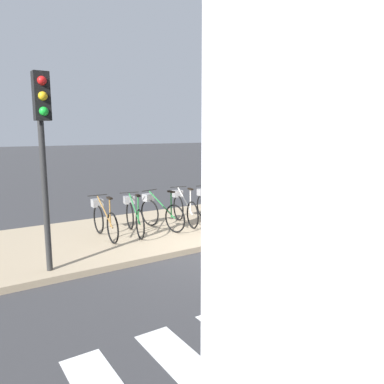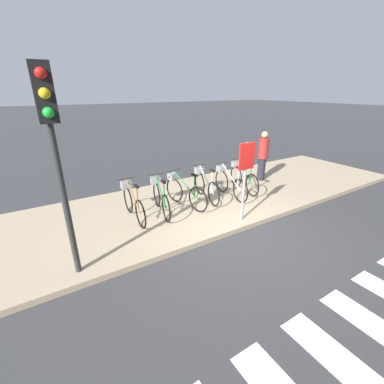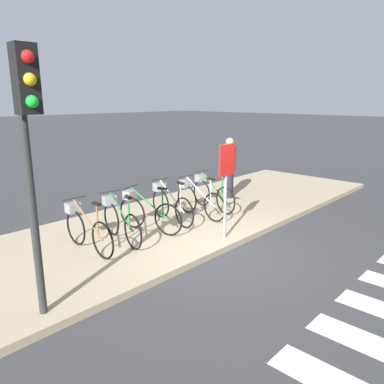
% 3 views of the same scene
% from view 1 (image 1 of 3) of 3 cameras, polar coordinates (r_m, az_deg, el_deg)
% --- Properties ---
extents(ground_plane, '(120.00, 120.00, 0.00)m').
position_cam_1_polar(ground_plane, '(8.10, 3.54, -8.64)').
color(ground_plane, '#38383A').
extents(sidewalk, '(14.66, 3.71, 0.12)m').
position_cam_1_polar(sidewalk, '(9.56, -3.23, -5.45)').
color(sidewalk, tan).
rests_on(sidewalk, ground_plane).
extents(parked_bicycle_0, '(0.46, 1.60, 0.98)m').
position_cam_1_polar(parked_bicycle_0, '(8.62, -13.31, -3.93)').
color(parked_bicycle_0, black).
rests_on(parked_bicycle_0, sidewalk).
extents(parked_bicycle_1, '(0.48, 1.58, 0.98)m').
position_cam_1_polar(parked_bicycle_1, '(8.84, -8.89, -3.47)').
color(parked_bicycle_1, black).
rests_on(parked_bicycle_1, sidewalk).
extents(parked_bicycle_2, '(0.51, 1.57, 0.98)m').
position_cam_1_polar(parked_bicycle_2, '(9.19, -5.00, -2.90)').
color(parked_bicycle_2, black).
rests_on(parked_bicycle_2, sidewalk).
extents(parked_bicycle_3, '(0.46, 1.59, 0.98)m').
position_cam_1_polar(parked_bicycle_3, '(9.65, -1.28, -2.28)').
color(parked_bicycle_3, black).
rests_on(parked_bicycle_3, sidewalk).
extents(parked_bicycle_4, '(0.46, 1.60, 0.98)m').
position_cam_1_polar(parked_bicycle_4, '(9.89, 2.83, -2.01)').
color(parked_bicycle_4, black).
rests_on(parked_bicycle_4, sidewalk).
extents(parked_bicycle_5, '(0.48, 1.58, 0.98)m').
position_cam_1_polar(parked_bicycle_5, '(10.41, 5.27, -1.46)').
color(parked_bicycle_5, black).
rests_on(parked_bicycle_5, sidewalk).
extents(pedestrian, '(0.34, 0.34, 1.67)m').
position_cam_1_polar(pedestrian, '(11.41, 8.88, 1.66)').
color(pedestrian, '#23232D').
rests_on(pedestrian, sidewalk).
extents(traffic_light, '(0.24, 0.40, 3.28)m').
position_cam_1_polar(traffic_light, '(6.50, -21.81, 8.60)').
color(traffic_light, '#2D2D2D').
rests_on(traffic_light, sidewalk).
extents(sign_post, '(0.44, 0.07, 1.87)m').
position_cam_1_polar(sign_post, '(8.26, 4.68, 1.68)').
color(sign_post, '#99999E').
rests_on(sign_post, sidewalk).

